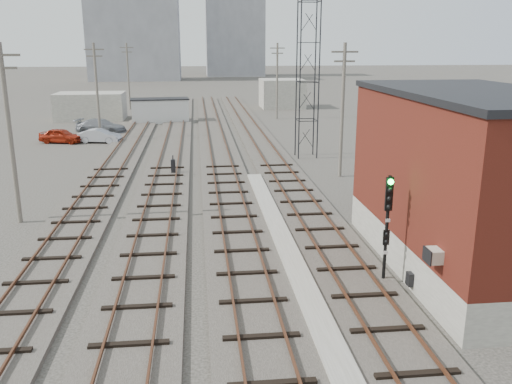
{
  "coord_description": "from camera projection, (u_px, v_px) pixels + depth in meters",
  "views": [
    {
      "loc": [
        -3.29,
        -7.75,
        8.93
      ],
      "look_at": [
        -0.61,
        16.59,
        2.2
      ],
      "focal_mm": 38.0,
      "sensor_mm": 36.0,
      "label": 1
    }
  ],
  "objects": [
    {
      "name": "utility_pole_left_b",
      "position": [
        97.0,
        89.0,
        50.68
      ],
      "size": [
        1.8,
        0.24,
        9.0
      ],
      "color": "#595147",
      "rests_on": "ground"
    },
    {
      "name": "car_red",
      "position": [
        61.0,
        136.0,
        50.13
      ],
      "size": [
        4.26,
        2.58,
        1.36
      ],
      "primitive_type": "imported",
      "rotation": [
        0.0,
        0.0,
        1.31
      ],
      "color": "maroon",
      "rests_on": "ground"
    },
    {
      "name": "car_silver",
      "position": [
        100.0,
        136.0,
        50.27
      ],
      "size": [
        4.09,
        2.13,
        1.28
      ],
      "primitive_type": "imported",
      "rotation": [
        0.0,
        0.0,
        1.36
      ],
      "color": "#A6A8AE",
      "rests_on": "ground"
    },
    {
      "name": "switch_stand",
      "position": [
        173.0,
        166.0,
        37.84
      ],
      "size": [
        0.31,
        0.31,
        1.32
      ],
      "rotation": [
        0.0,
        0.0,
        0.0
      ],
      "color": "black",
      "rests_on": "ground"
    },
    {
      "name": "apartment_right",
      "position": [
        235.0,
        28.0,
        151.3
      ],
      "size": [
        16.0,
        12.0,
        26.0
      ],
      "primitive_type": "cube",
      "color": "gray",
      "rests_on": "ground"
    },
    {
      "name": "apartment_left",
      "position": [
        134.0,
        18.0,
        133.66
      ],
      "size": [
        22.0,
        14.0,
        30.0
      ],
      "primitive_type": "cube",
      "color": "gray",
      "rests_on": "ground"
    },
    {
      "name": "ground",
      "position": [
        223.0,
        117.0,
        67.65
      ],
      "size": [
        320.0,
        320.0,
        0.0
      ],
      "primitive_type": "plane",
      "color": "#282621",
      "rests_on": "ground"
    },
    {
      "name": "brick_building",
      "position": [
        472.0,
        182.0,
        21.47
      ],
      "size": [
        6.54,
        12.2,
        7.22
      ],
      "color": "gray",
      "rests_on": "ground"
    },
    {
      "name": "track_mid_right",
      "position": [
        218.0,
        148.0,
        47.33
      ],
      "size": [
        3.2,
        90.0,
        0.39
      ],
      "color": "#332D28",
      "rests_on": "ground"
    },
    {
      "name": "utility_pole_right_a",
      "position": [
        343.0,
        107.0,
        36.39
      ],
      "size": [
        1.8,
        0.24,
        9.0
      ],
      "color": "#595147",
      "rests_on": "ground"
    },
    {
      "name": "car_grey",
      "position": [
        101.0,
        126.0,
        55.34
      ],
      "size": [
        5.52,
        3.33,
        1.5
      ],
      "primitive_type": "imported",
      "rotation": [
        0.0,
        0.0,
        1.31
      ],
      "color": "slate",
      "rests_on": "ground"
    },
    {
      "name": "shed_left",
      "position": [
        91.0,
        106.0,
        65.54
      ],
      "size": [
        8.0,
        5.0,
        3.2
      ],
      "primitive_type": "cube",
      "color": "gray",
      "rests_on": "ground"
    },
    {
      "name": "utility_pole_right_b",
      "position": [
        277.0,
        79.0,
        65.14
      ],
      "size": [
        1.8,
        0.24,
        9.0
      ],
      "color": "#595147",
      "rests_on": "ground"
    },
    {
      "name": "site_trailer",
      "position": [
        160.0,
        110.0,
        62.93
      ],
      "size": [
        6.93,
        3.58,
        2.81
      ],
      "rotation": [
        0.0,
        0.0,
        0.1
      ],
      "color": "silver",
      "rests_on": "ground"
    },
    {
      "name": "track_mid_left",
      "position": [
        172.0,
        149.0,
        46.91
      ],
      "size": [
        3.2,
        90.0,
        0.39
      ],
      "color": "#332D28",
      "rests_on": "ground"
    },
    {
      "name": "platform_curb",
      "position": [
        288.0,
        253.0,
        23.58
      ],
      "size": [
        0.9,
        28.0,
        0.26
      ],
      "primitive_type": "cube",
      "color": "gray",
      "rests_on": "ground"
    },
    {
      "name": "utility_pole_left_c",
      "position": [
        128.0,
        74.0,
        74.64
      ],
      "size": [
        1.8,
        0.24,
        9.0
      ],
      "color": "#595147",
      "rests_on": "ground"
    },
    {
      "name": "utility_pole_left_a",
      "position": [
        9.0,
        130.0,
        26.72
      ],
      "size": [
        1.8,
        0.24,
        9.0
      ],
      "color": "#595147",
      "rests_on": "ground"
    },
    {
      "name": "track_left",
      "position": [
        125.0,
        150.0,
        46.49
      ],
      "size": [
        3.2,
        90.0,
        0.39
      ],
      "color": "#332D28",
      "rests_on": "ground"
    },
    {
      "name": "shed_right",
      "position": [
        282.0,
        93.0,
        77.65
      ],
      "size": [
        6.0,
        6.0,
        4.0
      ],
      "primitive_type": "cube",
      "color": "gray",
      "rests_on": "ground"
    },
    {
      "name": "track_right",
      "position": [
        263.0,
        147.0,
        47.75
      ],
      "size": [
        3.2,
        90.0,
        0.39
      ],
      "color": "#332D28",
      "rests_on": "ground"
    },
    {
      "name": "signal_mast",
      "position": [
        387.0,
        221.0,
        20.23
      ],
      "size": [
        0.4,
        0.42,
        4.27
      ],
      "color": "gray",
      "rests_on": "ground"
    },
    {
      "name": "lattice_tower",
      "position": [
        308.0,
        62.0,
        42.28
      ],
      "size": [
        1.6,
        1.6,
        15.0
      ],
      "color": "black",
      "rests_on": "ground"
    }
  ]
}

